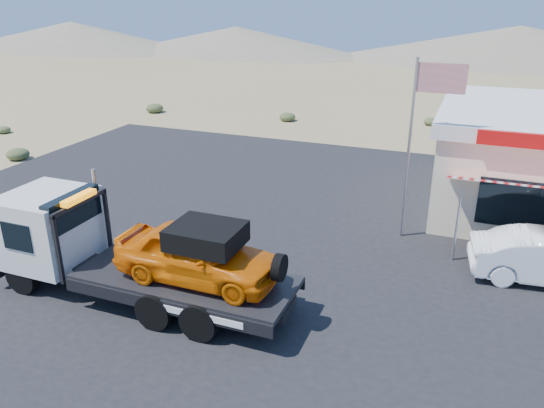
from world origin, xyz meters
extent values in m
plane|color=olive|center=(0.00, 0.00, 0.00)|extent=(120.00, 120.00, 0.00)
cube|color=black|center=(2.00, 3.00, 0.01)|extent=(32.00, 24.00, 0.02)
cylinder|color=black|center=(-4.53, -3.11, 0.50)|extent=(0.97, 0.29, 0.97)
cylinder|color=black|center=(-4.53, -1.18, 0.50)|extent=(0.97, 0.29, 0.97)
cylinder|color=black|center=(-0.18, -3.11, 0.50)|extent=(0.97, 0.53, 0.97)
cylinder|color=black|center=(-0.18, -1.18, 0.50)|extent=(0.97, 0.53, 0.97)
cylinder|color=black|center=(1.08, -3.11, 0.50)|extent=(0.97, 0.53, 0.97)
cylinder|color=black|center=(1.08, -1.18, 0.50)|extent=(0.97, 0.53, 0.97)
cube|color=black|center=(-0.95, -2.14, 0.65)|extent=(7.94, 0.97, 0.29)
cube|color=silver|center=(-4.24, -2.14, 1.67)|extent=(2.13, 2.27, 2.03)
cube|color=black|center=(-3.32, -2.14, 2.34)|extent=(0.34, 1.94, 0.87)
cube|color=black|center=(-3.03, -2.14, 1.62)|extent=(0.10, 2.13, 1.94)
cube|color=orange|center=(-3.03, -2.14, 2.73)|extent=(0.24, 1.16, 0.15)
cube|color=black|center=(0.11, -2.14, 0.92)|extent=(5.81, 2.23, 0.15)
imported|color=#E56305|center=(0.50, -2.14, 1.71)|extent=(4.26, 1.71, 1.45)
cube|color=black|center=(0.79, -2.14, 2.27)|extent=(1.74, 1.45, 0.53)
cube|color=red|center=(8.00, 4.74, 3.67)|extent=(2.60, 0.12, 0.45)
cylinder|color=#99999E|center=(6.50, 3.30, 1.12)|extent=(0.08, 0.08, 2.20)
cylinder|color=#99999E|center=(4.70, 4.50, 3.02)|extent=(0.10, 0.10, 6.00)
cube|color=#B20C14|center=(5.45, 4.50, 5.42)|extent=(1.50, 0.02, 0.90)
ellipsoid|color=#394625|center=(-14.64, 6.61, 0.30)|extent=(1.12, 1.12, 0.60)
ellipsoid|color=#394625|center=(-19.58, 10.37, 0.21)|extent=(0.80, 0.80, 0.43)
ellipsoid|color=#394625|center=(-14.43, 18.67, 0.32)|extent=(1.19, 1.19, 0.64)
ellipsoid|color=#394625|center=(-4.92, 19.60, 0.28)|extent=(1.06, 1.06, 0.57)
ellipsoid|color=#394625|center=(3.96, 21.78, 0.25)|extent=(0.91, 0.91, 0.49)
cone|color=#726B59|center=(-25.00, 55.00, 1.75)|extent=(36.00, 36.00, 3.50)
cone|color=#726B59|center=(10.00, 58.00, 2.10)|extent=(44.00, 44.00, 4.20)
cone|color=#726B59|center=(-50.00, 52.00, 1.90)|extent=(40.00, 40.00, 3.80)
camera|label=1|loc=(6.63, -12.57, 7.88)|focal=35.00mm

